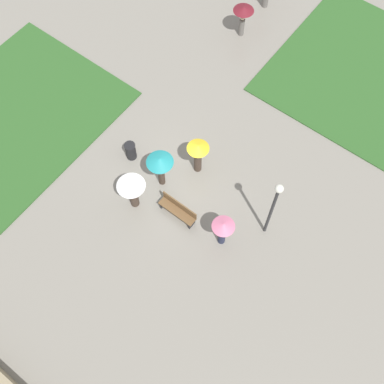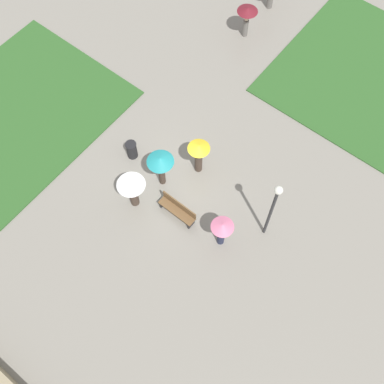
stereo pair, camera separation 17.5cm
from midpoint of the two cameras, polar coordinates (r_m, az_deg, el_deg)
name	(u,v)px [view 1 (the left image)]	position (r m, az deg, el deg)	size (l,w,h in m)	color
ground_plane	(169,182)	(20.87, -3.00, 1.15)	(90.00, 90.00, 0.00)	gray
lawn_patch_near	(16,116)	(24.09, -20.29, 8.43)	(7.61, 9.08, 0.06)	#2D5B26
lawn_patch_far	(359,70)	(25.64, 18.98, 13.50)	(7.69, 8.77, 0.06)	#2D5B26
park_bench	(178,209)	(19.77, -1.90, -2.07)	(1.71, 0.44, 0.90)	brown
lamp_post	(274,204)	(17.78, 9.40, -1.39)	(0.32, 0.32, 3.95)	#2D2D30
trash_bin	(131,151)	(21.26, -7.51, 4.85)	(0.49, 0.49, 0.93)	#232326
crowd_person_white	(132,189)	(19.39, -7.39, 0.30)	(1.16, 1.16, 1.82)	#47382D
crowd_person_teal	(160,164)	(19.53, -4.06, 3.32)	(1.12, 1.12, 1.97)	#47382D
crowd_person_pink	(223,229)	(18.59, 3.42, -4.41)	(0.91, 0.91, 1.76)	#282D47
crowd_person_yellow	(198,154)	(20.05, 0.46, 4.58)	(0.94, 0.94, 1.90)	#47382D
lone_walker_mid_plaza	(243,14)	(25.16, 5.87, 20.26)	(1.03, 1.03, 1.76)	slate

